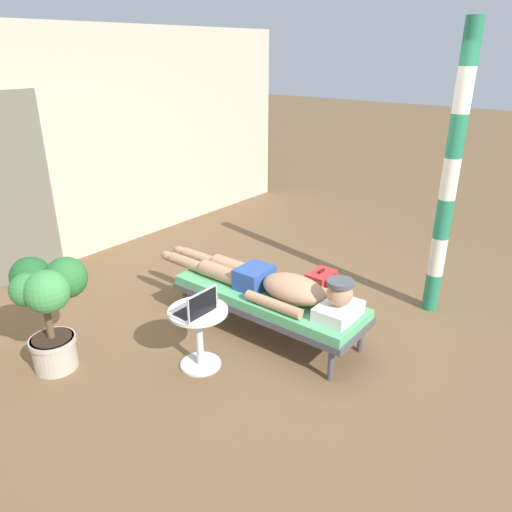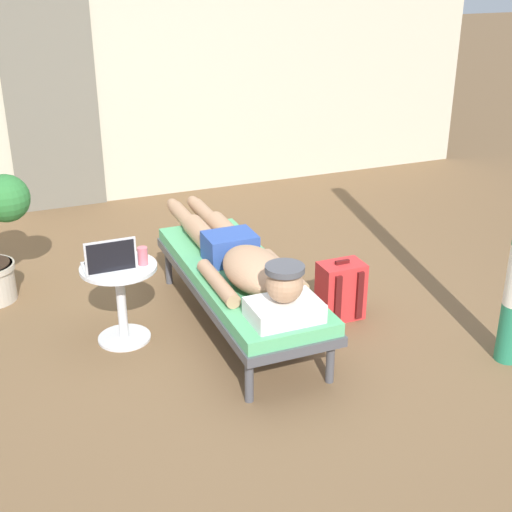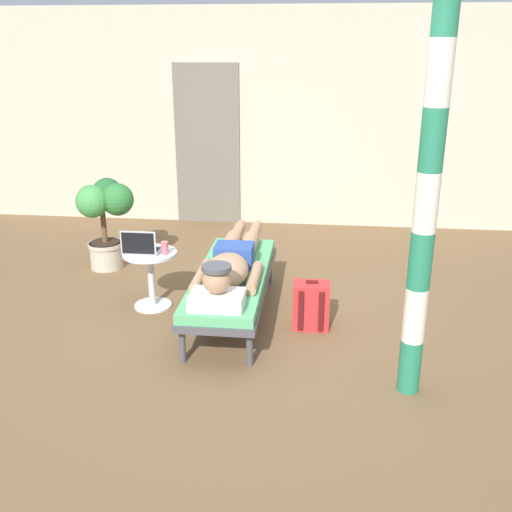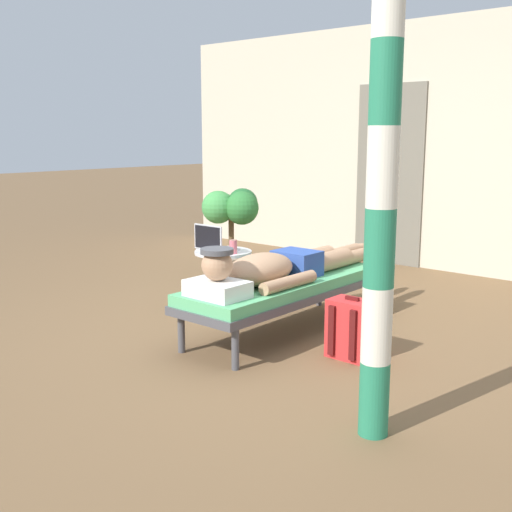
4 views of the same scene
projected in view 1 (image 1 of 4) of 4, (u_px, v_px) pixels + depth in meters
The scene contains 11 objects.
ground_plane at pixel (284, 337), 4.44m from camera, with size 40.00×40.00×0.00m, color brown.
house_wall_back at pixel (66, 148), 5.69m from camera, with size 7.60×0.20×2.70m, color beige.
house_door_panel at pixel (14, 190), 5.22m from camera, with size 0.84×0.03×2.04m, color #6D6759.
lounge_chair at pixel (268, 299), 4.39m from camera, with size 0.61×1.83×0.42m.
person_reclining at pixel (272, 283), 4.29m from camera, with size 0.53×2.17×0.33m.
side_table at pixel (199, 328), 3.91m from camera, with size 0.48×0.48×0.52m.
laptop at pixel (197, 308), 3.75m from camera, with size 0.31×0.24×0.23m.
drink_glass at pixel (214, 298), 3.91m from camera, with size 0.06×0.06×0.11m, color #D86672.
backpack at pixel (320, 291), 4.86m from camera, with size 0.30×0.26×0.42m.
potted_plant at pixel (48, 300), 3.79m from camera, with size 0.60×0.64×0.94m.
porch_post at pixel (450, 179), 4.41m from camera, with size 0.15×0.15×2.67m.
Camera 1 is at (-3.12, -2.15, 2.43)m, focal length 34.16 mm.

